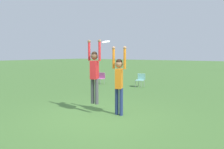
% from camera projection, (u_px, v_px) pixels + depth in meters
% --- Properties ---
extents(ground_plane, '(120.00, 120.00, 0.00)m').
position_uv_depth(ground_plane, '(98.00, 116.00, 6.98)').
color(ground_plane, '#4C7A38').
extents(person_jumping, '(0.55, 0.44, 2.12)m').
position_uv_depth(person_jumping, '(94.00, 70.00, 7.19)').
color(person_jumping, '#4C4C51').
rests_on(person_jumping, ground_plane).
extents(person_defending, '(0.53, 0.43, 2.23)m').
position_uv_depth(person_defending, '(119.00, 79.00, 7.04)').
color(person_defending, navy).
rests_on(person_defending, ground_plane).
extents(frisbee, '(0.27, 0.26, 0.09)m').
position_uv_depth(frisbee, '(106.00, 42.00, 7.00)').
color(frisbee, white).
extents(camping_chair_0, '(0.59, 0.64, 0.81)m').
position_uv_depth(camping_chair_0, '(140.00, 79.00, 13.11)').
color(camping_chair_0, gray).
rests_on(camping_chair_0, ground_plane).
extents(camping_chair_1, '(0.53, 0.56, 0.75)m').
position_uv_depth(camping_chair_1, '(101.00, 77.00, 14.48)').
color(camping_chair_1, gray).
rests_on(camping_chair_1, ground_plane).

